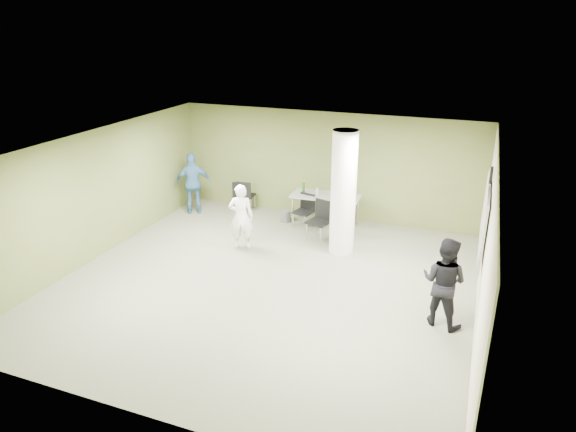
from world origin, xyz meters
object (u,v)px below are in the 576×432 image
at_px(folding_table, 325,197).
at_px(man_black, 444,282).
at_px(chair_back_left, 245,194).
at_px(woman_white, 241,217).
at_px(man_blue, 193,183).

xyz_separation_m(folding_table, man_black, (3.21, -3.61, 0.04)).
distance_m(chair_back_left, woman_white, 2.42).
xyz_separation_m(chair_back_left, man_black, (5.56, -3.83, 0.30)).
height_order(chair_back_left, woman_white, woman_white).
xyz_separation_m(folding_table, man_blue, (-3.59, -0.39, 0.07)).
xyz_separation_m(man_black, man_blue, (-6.80, 3.22, 0.03)).
bearing_deg(chair_back_left, man_blue, 21.01).
height_order(folding_table, man_black, man_black).
xyz_separation_m(woman_white, man_blue, (-2.20, 1.60, 0.07)).
relative_size(chair_back_left, man_black, 0.54).
bearing_deg(folding_table, chair_back_left, 172.71).
distance_m(folding_table, man_black, 4.83).
bearing_deg(man_black, woman_white, -1.45).
bearing_deg(woman_white, man_blue, -55.75).
bearing_deg(woman_white, chair_back_left, -86.24).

